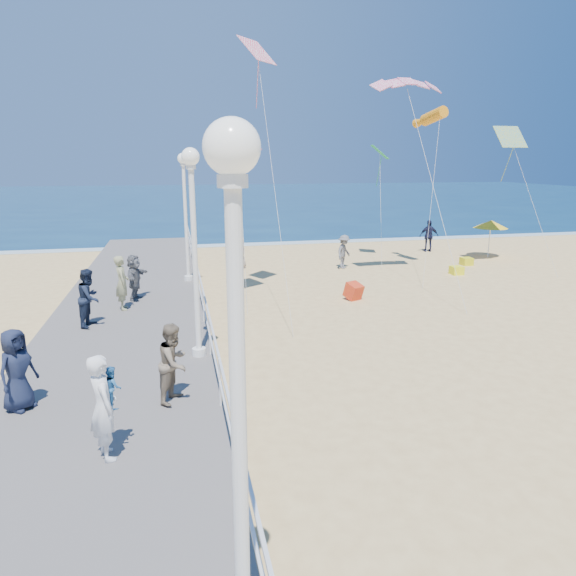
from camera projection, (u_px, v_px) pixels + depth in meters
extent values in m
plane|color=#E6C278|center=(387.00, 354.00, 14.79)|extent=(160.00, 160.00, 0.00)
cube|color=navy|center=(214.00, 198.00, 76.40)|extent=(160.00, 90.00, 0.05)
cube|color=white|center=(265.00, 244.00, 34.21)|extent=(160.00, 1.20, 0.04)
cube|color=slate|center=(115.00, 369.00, 13.18)|extent=(5.00, 44.00, 0.40)
cube|color=white|center=(209.00, 317.00, 13.39)|extent=(0.05, 42.00, 0.06)
cube|color=white|center=(210.00, 335.00, 13.51)|extent=(0.05, 42.00, 0.04)
cylinder|color=white|center=(240.00, 463.00, 4.46)|extent=(0.14, 0.14, 4.70)
sphere|color=white|center=(232.00, 147.00, 3.82)|extent=(0.44, 0.44, 0.44)
cylinder|color=white|center=(199.00, 352.00, 13.55)|extent=(0.36, 0.36, 0.20)
cylinder|color=white|center=(195.00, 265.00, 12.99)|extent=(0.14, 0.14, 4.70)
sphere|color=white|center=(190.00, 157.00, 12.35)|extent=(0.44, 0.44, 0.44)
cylinder|color=white|center=(189.00, 278.00, 22.08)|extent=(0.36, 0.36, 0.20)
cylinder|color=white|center=(186.00, 223.00, 21.52)|extent=(0.14, 0.14, 4.70)
sphere|color=white|center=(183.00, 158.00, 20.88)|extent=(0.44, 0.44, 0.44)
imported|color=white|center=(103.00, 407.00, 8.71)|extent=(0.67, 0.80, 1.88)
imported|color=teal|center=(112.00, 387.00, 8.81)|extent=(0.40, 0.44, 0.75)
imported|color=#7C6B56|center=(174.00, 363.00, 10.84)|extent=(0.97, 1.04, 1.72)
imported|color=#192037|center=(17.00, 370.00, 10.45)|extent=(0.92, 1.01, 1.73)
imported|color=slate|center=(135.00, 277.00, 18.85)|extent=(0.91, 1.65, 1.69)
imported|color=#949366|center=(122.00, 283.00, 17.57)|extent=(0.55, 0.75, 1.88)
imported|color=#172034|center=(89.00, 298.00, 15.81)|extent=(0.89, 1.03, 1.81)
imported|color=slate|center=(344.00, 252.00, 26.36)|extent=(1.24, 1.25, 1.73)
imported|color=#191C37|center=(429.00, 236.00, 31.24)|extent=(1.21, 0.72, 1.93)
imported|color=gray|center=(241.00, 252.00, 26.52)|extent=(0.75, 0.92, 1.61)
cube|color=red|center=(354.00, 293.00, 20.44)|extent=(0.81, 0.88, 0.74)
cylinder|color=white|center=(489.00, 242.00, 29.37)|extent=(0.05, 0.05, 1.80)
cone|color=yellow|center=(491.00, 224.00, 29.12)|extent=(1.90, 1.90, 0.45)
cube|color=yellow|center=(466.00, 261.00, 27.33)|extent=(0.55, 0.55, 0.40)
cube|color=#FCF71A|center=(457.00, 270.00, 25.07)|extent=(0.55, 0.55, 0.40)
cylinder|color=orange|center=(434.00, 116.00, 24.48)|extent=(0.98, 2.53, 1.05)
cube|color=#E45487|center=(238.00, 137.00, 19.05)|extent=(1.77, 1.69, 0.92)
cube|color=#1679BF|center=(510.00, 137.00, 25.31)|extent=(1.44, 1.00, 1.07)
cube|color=green|center=(380.00, 152.00, 27.76)|extent=(1.20, 1.37, 0.75)
cube|color=#EE1C44|center=(257.00, 50.00, 18.72)|extent=(1.54, 1.55, 0.93)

